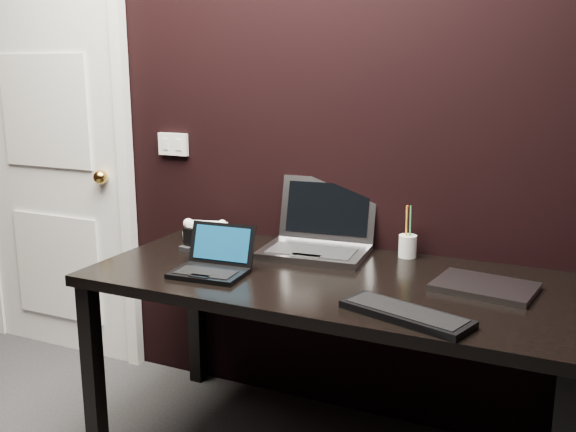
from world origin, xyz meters
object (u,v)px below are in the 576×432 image
at_px(desk_phone, 206,231).
at_px(netbook, 212,264).
at_px(mobile_phone, 188,242).
at_px(closed_laptop, 485,287).
at_px(ext_keyboard, 406,314).
at_px(pen_cup, 408,245).
at_px(door, 52,152).
at_px(silver_laptop, 318,240).
at_px(desk, 329,296).

bearing_deg(desk_phone, netbook, -55.09).
bearing_deg(mobile_phone, closed_laptop, 0.77).
xyz_separation_m(ext_keyboard, mobile_phone, (-0.98, 0.33, 0.02)).
height_order(ext_keyboard, pen_cup, pen_cup).
distance_m(door, netbook, 1.40).
xyz_separation_m(silver_laptop, closed_laptop, (0.67, -0.18, -0.04)).
distance_m(desk_phone, mobile_phone, 0.19).
xyz_separation_m(silver_laptop, pen_cup, (0.34, 0.09, -0.01)).
height_order(door, ext_keyboard, door).
xyz_separation_m(closed_laptop, desk_phone, (-1.19, 0.17, 0.02)).
bearing_deg(pen_cup, closed_laptop, -38.92).
xyz_separation_m(desk, closed_laptop, (0.52, 0.07, 0.09)).
height_order(ext_keyboard, mobile_phone, mobile_phone).
bearing_deg(silver_laptop, desk_phone, -179.11).
xyz_separation_m(desk, ext_keyboard, (0.35, -0.28, 0.09)).
relative_size(door, ext_keyboard, 5.14).
height_order(netbook, mobile_phone, netbook).
relative_size(desk, mobile_phone, 18.62).
xyz_separation_m(closed_laptop, pen_cup, (-0.33, 0.27, 0.04)).
bearing_deg(closed_laptop, netbook, -166.00).
bearing_deg(ext_keyboard, pen_cup, 104.34).
distance_m(netbook, pen_cup, 0.76).
bearing_deg(ext_keyboard, desk_phone, 152.89).
relative_size(desk, desk_phone, 8.51).
bearing_deg(mobile_phone, netbook, -40.81).
bearing_deg(mobile_phone, desk, -4.94).
bearing_deg(ext_keyboard, closed_laptop, 63.54).
distance_m(netbook, mobile_phone, 0.32).
height_order(closed_laptop, pen_cup, pen_cup).
bearing_deg(silver_laptop, mobile_phone, -158.20).
bearing_deg(closed_laptop, silver_laptop, 165.09).
xyz_separation_m(netbook, silver_laptop, (0.24, 0.41, 0.02)).
height_order(desk_phone, pen_cup, pen_cup).
xyz_separation_m(netbook, desk_phone, (-0.28, 0.40, 0.00)).
relative_size(silver_laptop, pen_cup, 2.12).
bearing_deg(closed_laptop, ext_keyboard, -116.46).
height_order(silver_laptop, desk_phone, silver_laptop).
xyz_separation_m(netbook, closed_laptop, (0.91, 0.23, -0.02)).
bearing_deg(closed_laptop, mobile_phone, -179.23).
bearing_deg(desk_phone, ext_keyboard, -27.11).
xyz_separation_m(door, mobile_phone, (1.02, -0.32, -0.27)).
distance_m(desk, ext_keyboard, 0.46).
relative_size(netbook, mobile_phone, 2.95).
relative_size(desk_phone, mobile_phone, 2.19).
distance_m(door, silver_laptop, 1.53).
bearing_deg(door, desk, -12.82).
bearing_deg(silver_laptop, ext_keyboard, -46.72).
bearing_deg(netbook, door, 157.13).
height_order(door, closed_laptop, door).
relative_size(mobile_phone, pen_cup, 0.45).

